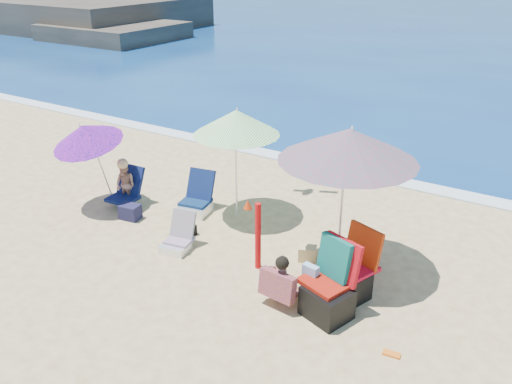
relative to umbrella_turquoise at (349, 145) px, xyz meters
The scene contains 18 objects.
ground 2.67m from the umbrella_turquoise, 131.00° to the right, with size 120.00×120.00×0.00m.
foam 4.49m from the umbrella_turquoise, 106.04° to the left, with size 120.00×0.50×0.04m.
headland 33.90m from the umbrella_turquoise, 146.96° to the left, with size 20.50×11.50×2.60m.
umbrella_turquoise is the anchor object (origin of this frame).
umbrella_striped 2.52m from the umbrella_turquoise, 163.97° to the left, with size 1.67×1.67×2.11m.
umbrella_blue 5.08m from the umbrella_turquoise, behind, with size 1.40×1.45×1.83m.
furled_umbrella 1.92m from the umbrella_turquoise, 147.35° to the right, with size 0.21×0.33×1.26m.
chair_navy 3.71m from the umbrella_turquoise, behind, with size 0.68×0.81×0.77m.
chair_rainbow 3.33m from the umbrella_turquoise, 160.60° to the right, with size 0.52×0.67×0.61m.
camp_chair_left 2.14m from the umbrella_turquoise, 73.99° to the right, with size 0.83×0.82×1.09m.
camp_chair_right 1.86m from the umbrella_turquoise, 60.95° to the right, with size 0.91×0.99×1.09m.
person_center 2.18m from the umbrella_turquoise, 104.75° to the right, with size 0.56×0.51×0.80m.
person_left 4.79m from the umbrella_turquoise, behind, with size 0.58×0.71×1.00m.
bag_navy_a 4.52m from the umbrella_turquoise, behind, with size 0.40×0.31×0.29m.
bag_black_a 3.41m from the umbrella_turquoise, behind, with size 0.32×0.28×0.19m.
bag_tan 2.03m from the umbrella_turquoise, behind, with size 0.35×0.31×0.25m.
bag_navy_b 1.96m from the umbrella_turquoise, 64.03° to the left, with size 0.48×0.42×0.30m.
orange_item 2.90m from the umbrella_turquoise, 47.73° to the right, with size 0.23×0.12×0.03m.
Camera 1 is at (3.70, -5.45, 4.59)m, focal length 36.54 mm.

